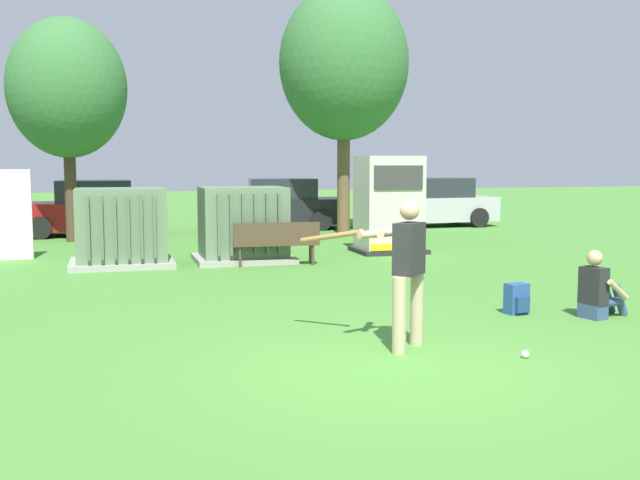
% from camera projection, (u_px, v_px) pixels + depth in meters
% --- Properties ---
extents(ground_plane, '(96.00, 96.00, 0.00)m').
position_uv_depth(ground_plane, '(393.00, 367.00, 8.05)').
color(ground_plane, '#478433').
extents(transformer_west, '(2.10, 1.70, 1.62)m').
position_uv_depth(transformer_west, '(121.00, 228.00, 15.69)').
color(transformer_west, '#9E9B93').
rests_on(transformer_west, ground).
extents(transformer_mid_west, '(2.10, 1.70, 1.62)m').
position_uv_depth(transformer_mid_west, '(243.00, 225.00, 16.41)').
color(transformer_mid_west, '#9E9B93').
rests_on(transformer_mid_west, ground).
extents(generator_enclosure, '(1.60, 1.40, 2.30)m').
position_uv_depth(generator_enclosure, '(389.00, 205.00, 17.98)').
color(generator_enclosure, '#262626').
rests_on(generator_enclosure, ground).
extents(park_bench, '(1.82, 0.50, 0.92)m').
position_uv_depth(park_bench, '(276.00, 240.00, 15.70)').
color(park_bench, '#4C3828').
rests_on(park_bench, ground).
extents(batter, '(1.28, 1.35, 1.74)m').
position_uv_depth(batter, '(404.00, 266.00, 8.73)').
color(batter, tan).
rests_on(batter, ground).
extents(sports_ball, '(0.09, 0.09, 0.09)m').
position_uv_depth(sports_ball, '(525.00, 354.00, 8.39)').
color(sports_ball, white).
rests_on(sports_ball, ground).
extents(seated_spectator, '(0.78, 0.63, 0.96)m').
position_uv_depth(seated_spectator, '(598.00, 291.00, 10.53)').
color(seated_spectator, '#384C75').
rests_on(seated_spectator, ground).
extents(backpack, '(0.35, 0.31, 0.44)m').
position_uv_depth(backpack, '(517.00, 299.00, 10.80)').
color(backpack, '#264C8C').
rests_on(backpack, ground).
extents(tree_left, '(3.13, 3.13, 5.97)m').
position_uv_depth(tree_left, '(67.00, 89.00, 20.08)').
color(tree_left, '#4C3828').
rests_on(tree_left, ground).
extents(tree_center_left, '(3.86, 3.86, 7.37)m').
position_uv_depth(tree_center_left, '(344.00, 64.00, 22.44)').
color(tree_center_left, brown).
rests_on(tree_center_left, ground).
extents(parked_car_left_of_center, '(4.21, 1.94, 1.62)m').
position_uv_depth(parked_car_left_of_center, '(90.00, 210.00, 22.19)').
color(parked_car_left_of_center, maroon).
rests_on(parked_car_left_of_center, ground).
extents(parked_car_right_of_center, '(4.38, 2.32, 1.62)m').
position_uv_depth(parked_car_right_of_center, '(279.00, 205.00, 24.32)').
color(parked_car_right_of_center, black).
rests_on(parked_car_right_of_center, ground).
extents(parked_car_rightmost, '(4.26, 2.03, 1.62)m').
position_uv_depth(parked_car_rightmost, '(433.00, 204.00, 25.24)').
color(parked_car_rightmost, '#B2B2B7').
rests_on(parked_car_rightmost, ground).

